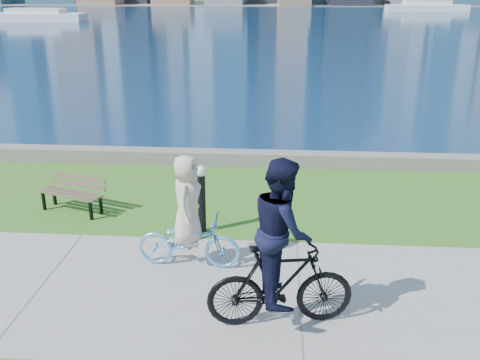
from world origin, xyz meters
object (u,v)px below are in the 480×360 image
object	(u,v)px
bollard_lamp	(202,194)
cyclist_woman	(188,226)
cyclist_man	(281,259)
park_bench	(73,191)

from	to	relation	value
bollard_lamp	cyclist_woman	world-z (taller)	cyclist_woman
bollard_lamp	cyclist_woman	size ratio (longest dim) A/B	0.69
bollard_lamp	cyclist_man	distance (m)	3.23
cyclist_man	bollard_lamp	bearing A→B (deg)	17.93
cyclist_woman	cyclist_man	world-z (taller)	cyclist_man
park_bench	cyclist_woman	world-z (taller)	cyclist_woman
bollard_lamp	cyclist_man	size ratio (longest dim) A/B	0.55
park_bench	bollard_lamp	distance (m)	2.91
park_bench	cyclist_man	xyz separation A→B (m)	(4.26, -3.66, 0.58)
cyclist_woman	cyclist_man	bearing A→B (deg)	-132.32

